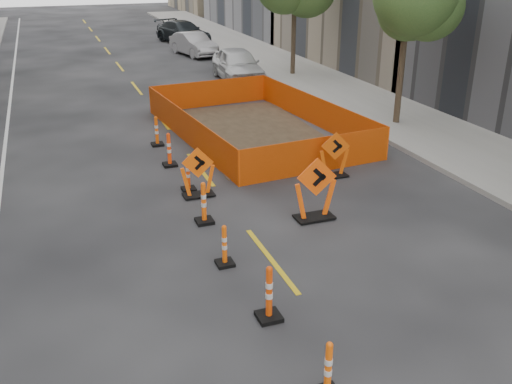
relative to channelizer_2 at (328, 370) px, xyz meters
name	(u,v)px	position (x,y,z in m)	size (l,w,h in m)	color
ground_plane	(363,377)	(0.74, 0.18, -0.50)	(140.00, 140.00, 0.00)	black
sidewalk_right	(409,122)	(9.74, 12.18, -0.43)	(4.00, 90.00, 0.15)	gray
tree_r_b	(408,4)	(9.14, 12.18, 4.02)	(2.80, 2.80, 5.95)	#382B1E
channelizer_2	(328,370)	(0.00, 0.00, 0.00)	(0.40, 0.40, 1.01)	#EF570A
channelizer_3	(269,293)	(-0.10, 2.16, 0.05)	(0.44, 0.44, 1.12)	#D93F09
channelizer_4	(224,245)	(-0.28, 4.32, -0.03)	(0.38, 0.38, 0.96)	#ED5609
channelizer_5	(204,203)	(-0.14, 6.48, 0.04)	(0.43, 0.43, 1.09)	#F9570A
channelizer_6	(188,174)	(-0.01, 8.64, -0.01)	(0.39, 0.39, 0.99)	#DE4309
channelizer_7	(169,150)	(-0.07, 10.81, 0.04)	(0.43, 0.43, 1.08)	#F83E0A
channelizer_8	(157,131)	(-0.04, 12.97, 0.02)	(0.41, 0.41, 1.05)	#DF4E09
chevron_sign_left	(198,172)	(0.15, 8.15, 0.21)	(0.96, 0.57, 1.43)	#FB590A
chevron_sign_center	(315,189)	(2.54, 5.73, 0.32)	(1.11, 0.66, 1.66)	#FD520A
chevron_sign_right	(335,155)	(4.34, 8.15, 0.20)	(0.94, 0.56, 1.41)	#D54E08
safety_fence	(254,119)	(3.61, 13.11, 0.06)	(5.26, 8.96, 1.12)	#E33C0B
parked_car_near	(238,65)	(5.98, 22.05, 0.33)	(1.98, 4.91, 1.67)	silver
parked_car_mid	(194,44)	(5.80, 30.39, 0.21)	(1.51, 4.34, 1.43)	#9E9DA2
parked_car_far	(183,32)	(6.41, 35.82, 0.27)	(2.16, 5.31, 1.54)	black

